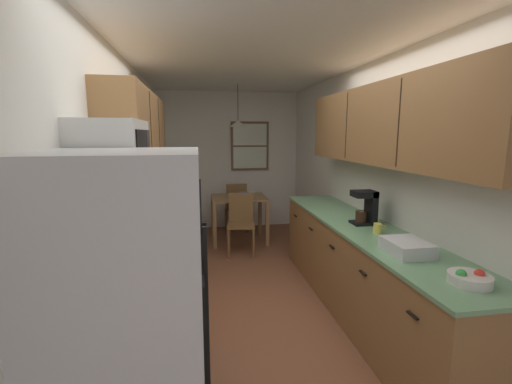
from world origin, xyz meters
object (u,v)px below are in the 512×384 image
(refrigerator, at_px, (128,326))
(stove_range, at_px, (142,323))
(coffee_maker, at_px, (366,207))
(microwave_over_range, at_px, (112,147))
(dining_chair_near, at_px, (241,220))
(table_serving_bowl, at_px, (244,194))
(trash_bin, at_px, (192,236))
(dining_table, at_px, (239,204))
(mug_by_coffeemaker, at_px, (378,228))
(fruit_bowl, at_px, (470,278))
(storage_canister, at_px, (149,227))
(dining_chair_far, at_px, (236,205))
(dish_rack, at_px, (407,247))

(refrigerator, relative_size, stove_range, 1.56)
(coffee_maker, bearing_deg, microwave_over_range, -160.49)
(dining_chair_near, distance_m, table_serving_bowl, 0.71)
(trash_bin, height_order, coffee_maker, coffee_maker)
(microwave_over_range, xyz_separation_m, coffee_maker, (2.16, 0.77, -0.63))
(microwave_over_range, distance_m, dining_table, 3.60)
(coffee_maker, height_order, mug_by_coffeemaker, coffee_maker)
(refrigerator, distance_m, fruit_bowl, 1.95)
(storage_canister, height_order, table_serving_bowl, storage_canister)
(microwave_over_range, relative_size, mug_by_coffeemaker, 5.55)
(dining_table, height_order, storage_canister, storage_canister)
(stove_range, xyz_separation_m, fruit_bowl, (2.01, -0.63, 0.46))
(dining_table, bearing_deg, fruit_bowl, -76.23)
(dining_table, bearing_deg, mug_by_coffeemaker, -71.24)
(trash_bin, height_order, fruit_bowl, fruit_bowl)
(dining_chair_far, distance_m, storage_canister, 3.41)
(dining_chair_far, xyz_separation_m, table_serving_bowl, (0.07, -0.50, 0.29))
(refrigerator, bearing_deg, dining_table, 75.65)
(refrigerator, xyz_separation_m, microwave_over_range, (-0.17, 0.69, 0.85))
(dining_chair_near, height_order, coffee_maker, coffee_maker)
(refrigerator, xyz_separation_m, mug_by_coffeemaker, (1.94, 1.14, 0.09))
(dining_chair_far, bearing_deg, trash_bin, -123.19)
(stove_range, distance_m, table_serving_bowl, 3.50)
(storage_canister, distance_m, coffee_maker, 2.06)
(microwave_over_range, bearing_deg, stove_range, -0.03)
(trash_bin, xyz_separation_m, coffee_maker, (1.75, -1.83, 0.77))
(fruit_bowl, bearing_deg, trash_bin, 117.98)
(trash_bin, relative_size, mug_by_coffeemaker, 5.47)
(stove_range, height_order, dish_rack, stove_range)
(refrigerator, relative_size, microwave_over_range, 2.76)
(dining_chair_far, relative_size, trash_bin, 1.47)
(mug_by_coffeemaker, distance_m, fruit_bowl, 1.08)
(refrigerator, bearing_deg, stove_range, 95.09)
(microwave_over_range, xyz_separation_m, table_serving_bowl, (1.27, 3.29, -0.92))
(mug_by_coffeemaker, relative_size, dish_rack, 0.33)
(microwave_over_range, bearing_deg, table_serving_bowl, 68.96)
(dining_chair_near, distance_m, trash_bin, 0.76)
(microwave_over_range, distance_m, mug_by_coffeemaker, 2.29)
(microwave_over_range, xyz_separation_m, dining_chair_near, (1.14, 2.65, -1.20))
(refrigerator, bearing_deg, dish_rack, 17.78)
(trash_bin, height_order, mug_by_coffeemaker, mug_by_coffeemaker)
(microwave_over_range, xyz_separation_m, dining_table, (1.18, 3.22, -1.08))
(fruit_bowl, bearing_deg, refrigerator, -178.19)
(mug_by_coffeemaker, distance_m, dish_rack, 0.54)
(dining_table, bearing_deg, dish_rack, -75.03)
(dining_table, bearing_deg, trash_bin, -140.62)
(dining_chair_far, xyz_separation_m, dish_rack, (0.87, -3.88, 0.45))
(stove_range, height_order, dining_chair_near, stove_range)
(trash_bin, xyz_separation_m, storage_canister, (-0.30, -2.00, 0.70))
(storage_canister, relative_size, fruit_bowl, 0.85)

